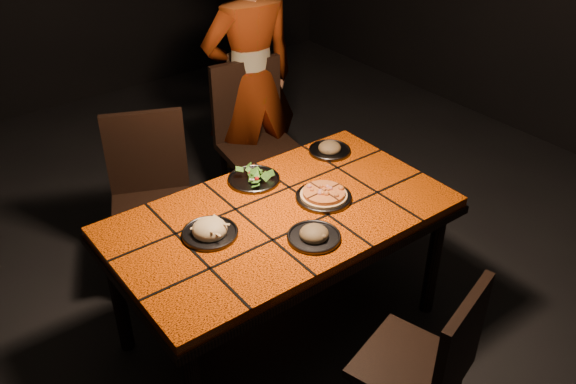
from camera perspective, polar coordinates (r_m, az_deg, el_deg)
room_shell at (r=2.52m, az=-0.72°, el=12.26°), size 6.04×7.04×3.08m
dining_table at (r=2.91m, az=-0.61°, el=-3.17°), size 1.62×0.92×0.75m
chair_near at (r=2.57m, az=13.20°, el=-15.18°), size 0.50×0.50×0.89m
chair_far_left at (r=3.48m, az=-12.74°, el=0.30°), size 0.58×0.58×0.98m
chair_far_right at (r=3.91m, az=-3.11°, el=5.55°), size 0.53×0.53×1.04m
diner at (r=3.95m, az=-3.53°, el=10.28°), size 0.68×0.49×1.74m
plate_pizza at (r=2.96m, az=3.36°, el=-0.34°), size 0.28×0.28×0.04m
plate_pasta at (r=2.73m, az=-7.33°, el=-3.62°), size 0.25×0.25×0.08m
plate_salad at (r=3.09m, az=-3.23°, el=1.45°), size 0.27×0.27×0.07m
plate_mushroom_a at (r=2.69m, az=2.45°, el=-4.01°), size 0.24×0.24×0.08m
plate_mushroom_b at (r=3.36m, az=3.92°, el=4.07°), size 0.23×0.23×0.08m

